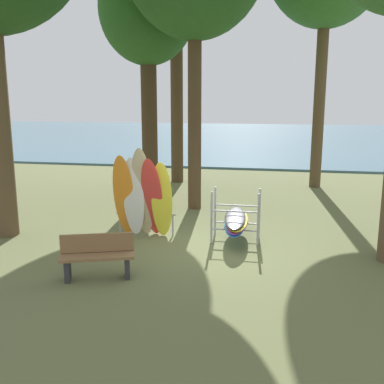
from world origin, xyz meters
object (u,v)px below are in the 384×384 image
(leaning_board_pile, at_px, (143,197))
(board_storage_rack, at_px, (236,221))
(park_bench, at_px, (97,255))
(tree_far_left_back, at_px, (147,12))

(leaning_board_pile, bearing_deg, board_storage_rack, 4.86)
(leaning_board_pile, xyz_separation_m, board_storage_rack, (2.29, 0.19, -0.53))
(board_storage_rack, bearing_deg, park_bench, -130.19)
(leaning_board_pile, relative_size, board_storage_rack, 1.07)
(tree_far_left_back, bearing_deg, board_storage_rack, -52.88)
(board_storage_rack, height_order, park_bench, board_storage_rack)
(board_storage_rack, xyz_separation_m, park_bench, (-2.40, -2.84, -0.04))
(tree_far_left_back, height_order, park_bench, tree_far_left_back)
(tree_far_left_back, xyz_separation_m, board_storage_rack, (3.47, -4.58, -5.64))
(board_storage_rack, bearing_deg, leaning_board_pile, -175.14)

